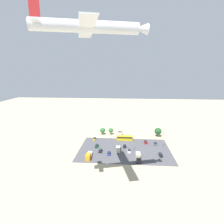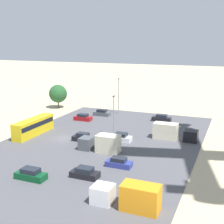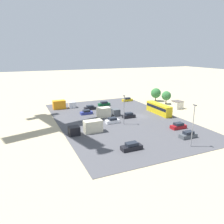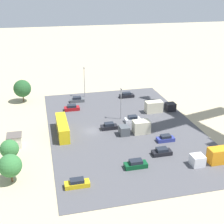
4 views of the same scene
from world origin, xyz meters
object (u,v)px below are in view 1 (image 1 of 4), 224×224
object	(u,v)px
parked_car_1	(129,151)
shed_building	(120,133)
parked_car_4	(97,146)
parked_truck_0	(89,156)
parked_car_8	(125,146)
parked_truck_1	(118,149)
parked_car_0	(161,155)
parked_car_7	(95,139)
parked_car_2	(146,142)
parked_truck_2	(138,157)
parked_car_5	(155,144)
bus	(125,138)
airplane	(91,27)
parked_car_6	(109,153)
parked_car_3	(100,151)

from	to	relation	value
parked_car_1	shed_building	bearing A→B (deg)	-77.65
parked_car_4	parked_truck_0	distance (m)	15.64
parked_car_8	parked_truck_0	size ratio (longest dim) A/B	0.49
shed_building	parked_car_1	xyz separation A→B (m)	(-6.38, 29.14, -0.65)
parked_truck_1	parked_car_0	bearing A→B (deg)	-10.80
parked_car_7	parked_truck_0	distance (m)	27.52
parked_car_2	parked_truck_2	world-z (taller)	parked_truck_2
shed_building	parked_truck_1	distance (m)	28.05
shed_building	parked_truck_1	size ratio (longest dim) A/B	0.47
parked_car_1	parked_car_7	size ratio (longest dim) A/B	0.90
parked_car_1	parked_truck_1	xyz separation A→B (m)	(6.72, -1.10, 0.74)
parked_car_4	parked_truck_1	distance (m)	15.00
parked_car_1	parked_truck_0	world-z (taller)	parked_truck_0
shed_building	parked_car_0	size ratio (longest dim) A/B	0.76
parked_car_0	parked_car_8	world-z (taller)	parked_car_8
parked_car_5	parked_truck_1	distance (m)	26.95
parked_car_4	parked_car_7	distance (m)	12.49
parked_truck_2	parked_car_2	bearing A→B (deg)	-106.04
shed_building	parked_car_5	bearing A→B (deg)	144.92
bus	airplane	distance (m)	85.31
parked_car_0	parked_car_6	distance (m)	30.30
parked_car_3	bus	bearing A→B (deg)	53.01
parked_car_0	parked_car_5	bearing A→B (deg)	-88.56
parked_car_5	parked_truck_0	distance (m)	46.36
parked_car_1	parked_car_5	size ratio (longest dim) A/B	0.94
parked_car_1	parked_car_8	distance (m)	7.48
parked_car_1	parked_truck_1	world-z (taller)	parked_truck_1
parked_car_6	parked_car_7	world-z (taller)	parked_car_7
parked_car_8	airplane	xyz separation A→B (m)	(11.09, 48.45, 60.91)
parked_truck_2	airplane	xyz separation A→B (m)	(18.80, 32.47, 60.16)
parked_car_4	parked_truck_2	size ratio (longest dim) A/B	0.52
parked_car_4	parked_car_6	distance (m)	13.36
parked_car_7	parked_truck_0	xyz separation A→B (m)	(-1.43, 27.47, 0.79)
parked_car_3	parked_car_8	size ratio (longest dim) A/B	1.02
parked_car_2	parked_car_3	distance (m)	33.02
parked_truck_0	parked_car_1	bearing A→B (deg)	22.86
parked_truck_0	parked_car_5	bearing A→B (deg)	28.09
parked_car_0	airplane	xyz separation A→B (m)	(32.17, 37.85, 60.92)
parked_car_2	parked_car_7	distance (m)	36.25
parked_car_2	parked_truck_0	size ratio (longest dim) A/B	0.52
parked_truck_0	parked_truck_1	bearing A→B (deg)	33.52
parked_car_0	parked_car_3	size ratio (longest dim) A/B	1.11
parked_car_4	parked_car_5	world-z (taller)	parked_car_5
parked_car_6	parked_car_8	xyz separation A→B (m)	(-9.21, -11.09, 0.05)
parked_truck_0	airplane	bearing A→B (deg)	-74.00
parked_car_7	parked_car_8	distance (m)	24.20
parked_car_1	airplane	world-z (taller)	airplane
parked_car_8	parked_truck_1	world-z (taller)	parked_truck_1
parked_car_0	airplane	world-z (taller)	airplane
parked_car_7	parked_truck_1	world-z (taller)	parked_truck_1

